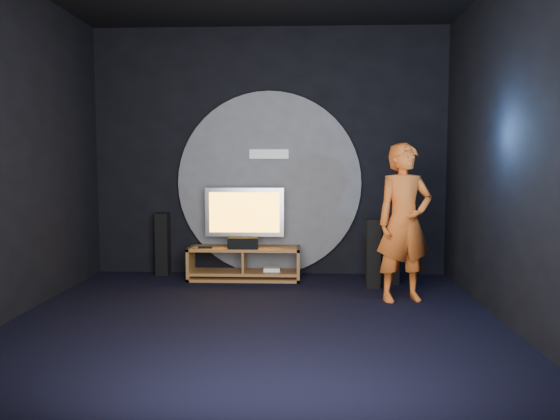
% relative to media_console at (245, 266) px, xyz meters
% --- Properties ---
extents(floor, '(5.00, 5.00, 0.00)m').
position_rel_media_console_xyz_m(floor, '(0.31, -2.05, -0.19)').
color(floor, black).
rests_on(floor, ground).
extents(back_wall, '(5.00, 0.04, 3.50)m').
position_rel_media_console_xyz_m(back_wall, '(0.31, 0.45, 1.56)').
color(back_wall, black).
rests_on(back_wall, ground).
extents(front_wall, '(5.00, 0.04, 3.50)m').
position_rel_media_console_xyz_m(front_wall, '(0.31, -4.55, 1.56)').
color(front_wall, black).
rests_on(front_wall, ground).
extents(left_wall, '(0.04, 5.00, 3.50)m').
position_rel_media_console_xyz_m(left_wall, '(-2.19, -2.05, 1.56)').
color(left_wall, black).
rests_on(left_wall, ground).
extents(right_wall, '(0.04, 5.00, 3.50)m').
position_rel_media_console_xyz_m(right_wall, '(2.81, -2.05, 1.56)').
color(right_wall, black).
rests_on(right_wall, ground).
extents(wall_disc_panel, '(2.60, 0.11, 2.60)m').
position_rel_media_console_xyz_m(wall_disc_panel, '(0.31, 0.39, 1.11)').
color(wall_disc_panel, '#515156').
rests_on(wall_disc_panel, ground).
extents(media_console, '(1.52, 0.45, 0.45)m').
position_rel_media_console_xyz_m(media_console, '(0.00, 0.00, 0.00)').
color(media_console, olive).
rests_on(media_console, ground).
extents(tv, '(1.08, 0.22, 0.81)m').
position_rel_media_console_xyz_m(tv, '(-0.01, 0.07, 0.70)').
color(tv, '#ABABB2').
rests_on(tv, media_console).
extents(center_speaker, '(0.40, 0.15, 0.15)m').
position_rel_media_console_xyz_m(center_speaker, '(-0.01, -0.15, 0.33)').
color(center_speaker, black).
rests_on(center_speaker, media_console).
extents(remote, '(0.18, 0.05, 0.02)m').
position_rel_media_console_xyz_m(remote, '(-0.52, -0.12, 0.27)').
color(remote, black).
rests_on(remote, media_console).
extents(tower_speaker_left, '(0.18, 0.20, 0.88)m').
position_rel_media_console_xyz_m(tower_speaker_left, '(-1.20, 0.28, 0.25)').
color(tower_speaker_left, black).
rests_on(tower_speaker_left, ground).
extents(tower_speaker_right, '(0.18, 0.20, 0.88)m').
position_rel_media_console_xyz_m(tower_speaker_right, '(1.69, -0.40, 0.25)').
color(tower_speaker_right, black).
rests_on(tower_speaker_right, ground).
extents(subwoofer, '(0.32, 0.32, 0.35)m').
position_rel_media_console_xyz_m(subwoofer, '(1.90, -0.10, -0.02)').
color(subwoofer, black).
rests_on(subwoofer, ground).
extents(player, '(0.76, 0.60, 1.83)m').
position_rel_media_console_xyz_m(player, '(1.96, -1.05, 0.72)').
color(player, '#C7531B').
rests_on(player, ground).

